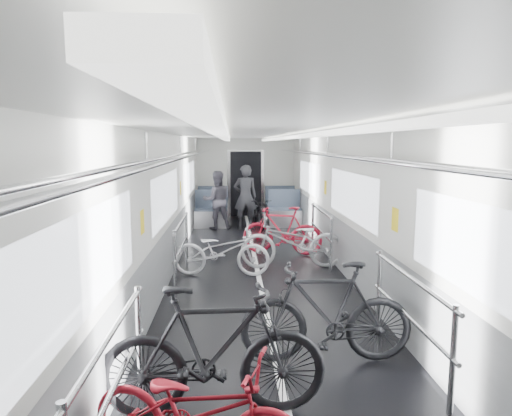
{
  "coord_description": "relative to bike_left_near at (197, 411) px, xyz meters",
  "views": [
    {
      "loc": [
        -0.45,
        -7.19,
        2.23
      ],
      "look_at": [
        0.0,
        1.1,
        1.06
      ],
      "focal_mm": 32.0,
      "sensor_mm": 36.0,
      "label": 1
    }
  ],
  "objects": [
    {
      "name": "car_shell",
      "position": [
        0.7,
        6.05,
        0.72
      ],
      "size": [
        3.02,
        14.01,
        2.41
      ],
      "color": "black",
      "rests_on": "ground"
    },
    {
      "name": "bike_left_near",
      "position": [
        0.0,
        0.0,
        0.0
      ],
      "size": [
        1.65,
        1.01,
        0.82
      ],
      "primitive_type": "imported",
      "rotation": [
        0.0,
        0.0,
        1.25
      ],
      "color": "maroon",
      "rests_on": "floor"
    },
    {
      "name": "bike_left_mid",
      "position": [
        0.1,
        0.6,
        0.15
      ],
      "size": [
        1.87,
        0.58,
        1.12
      ],
      "primitive_type": "imported",
      "rotation": [
        0.0,
        0.0,
        1.6
      ],
      "color": "black",
      "rests_on": "floor"
    },
    {
      "name": "bike_left_far",
      "position": [
        0.07,
        4.66,
        0.02
      ],
      "size": [
        1.69,
        0.72,
        0.86
      ],
      "primitive_type": "imported",
      "rotation": [
        0.0,
        0.0,
        1.48
      ],
      "color": "silver",
      "rests_on": "floor"
    },
    {
      "name": "bike_right_near",
      "position": [
        1.21,
        1.48,
        0.12
      ],
      "size": [
        1.78,
        0.54,
        1.06
      ],
      "primitive_type": "imported",
      "rotation": [
        0.0,
        0.0,
        -1.59
      ],
      "color": "black",
      "rests_on": "floor"
    },
    {
      "name": "bike_right_mid",
      "position": [
        1.35,
        5.06,
        0.08
      ],
      "size": [
        1.88,
        0.66,
        0.99
      ],
      "primitive_type": "imported",
      "rotation": [
        0.0,
        0.0,
        -1.57
      ],
      "color": "#A9AAAE",
      "rests_on": "floor"
    },
    {
      "name": "bike_right_far",
      "position": [
        1.27,
        6.13,
        0.08
      ],
      "size": [
        1.7,
        0.91,
        0.98
      ],
      "primitive_type": "imported",
      "rotation": [
        0.0,
        0.0,
        -1.86
      ],
      "color": "#AB1528",
      "rests_on": "floor"
    },
    {
      "name": "bike_aisle",
      "position": [
        0.96,
        9.07,
        -0.01
      ],
      "size": [
        0.78,
        1.59,
        0.8
      ],
      "primitive_type": "imported",
      "rotation": [
        0.0,
        0.0,
        0.17
      ],
      "color": "black",
      "rests_on": "floor"
    },
    {
      "name": "person_standing",
      "position": [
        0.62,
        9.07,
        0.44
      ],
      "size": [
        0.65,
        0.45,
        1.69
      ],
      "primitive_type": "imported",
      "rotation": [
        0.0,
        0.0,
        3.22
      ],
      "color": "black",
      "rests_on": "floor"
    },
    {
      "name": "person_seated",
      "position": [
        -0.13,
        9.0,
        0.36
      ],
      "size": [
        0.85,
        0.72,
        1.54
      ],
      "primitive_type": "imported",
      "rotation": [
        0.0,
        0.0,
        3.34
      ],
      "color": "#2F2D35",
      "rests_on": "floor"
    }
  ]
}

